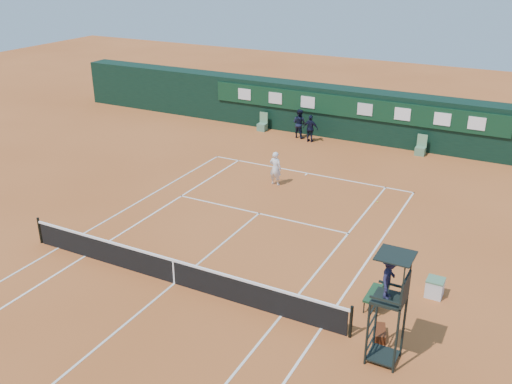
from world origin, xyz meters
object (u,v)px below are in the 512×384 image
Objects in this scene: cooler at (435,287)px; player at (275,168)px; umpire_chair at (390,286)px; player_bench at (380,291)px; tennis_net at (174,271)px.

player reaches higher than cooler.
player is (-8.38, 10.28, -1.60)m from umpire_chair.
player_bench is at bearing -134.52° from cooler.
tennis_net is 7.82m from umpire_chair.
player_bench reaches higher than cooler.
cooler is at bearing 45.48° from player_bench.
umpire_chair is 4.55m from cooler.
cooler is 11.01m from player.
player_bench is at bearing 108.73° from umpire_chair.
umpire_chair is at bearing 132.46° from player.
player reaches higher than tennis_net.
tennis_net is 6.98m from player_bench.
umpire_chair reaches higher than cooler.
player is at bearing 144.94° from cooler.
umpire_chair reaches higher than player_bench.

